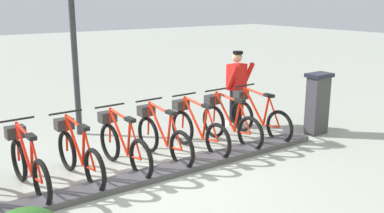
{
  "coord_description": "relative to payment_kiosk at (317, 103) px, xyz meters",
  "views": [
    {
      "loc": [
        -5.59,
        3.14,
        2.77
      ],
      "look_at": [
        0.5,
        -1.12,
        0.9
      ],
      "focal_mm": 40.58,
      "sensor_mm": 36.0,
      "label": 1
    }
  ],
  "objects": [
    {
      "name": "ground_plane",
      "position": [
        -0.05,
        3.97,
        -0.67
      ],
      "size": [
        60.0,
        60.0,
        0.0
      ],
      "primitive_type": "plane",
      "color": "#A4A99C"
    },
    {
      "name": "dock_rail_base",
      "position": [
        -0.05,
        3.97,
        -0.62
      ],
      "size": [
        0.44,
        6.86,
        0.1
      ],
      "primitive_type": "cube",
      "color": "#47474C",
      "rests_on": "ground"
    },
    {
      "name": "payment_kiosk",
      "position": [
        0.0,
        0.0,
        0.0
      ],
      "size": [
        0.36,
        0.52,
        1.28
      ],
      "color": "#38383D",
      "rests_on": "ground"
    },
    {
      "name": "bike_docked_0",
      "position": [
        0.57,
        1.14,
        -0.24
      ],
      "size": [
        1.72,
        0.54,
        1.02
      ],
      "color": "black",
      "rests_on": "ground"
    },
    {
      "name": "bike_docked_1",
      "position": [
        0.57,
        1.9,
        -0.24
      ],
      "size": [
        1.72,
        0.54,
        1.02
      ],
      "color": "black",
      "rests_on": "ground"
    },
    {
      "name": "bike_docked_2",
      "position": [
        0.57,
        2.65,
        -0.24
      ],
      "size": [
        1.72,
        0.54,
        1.02
      ],
      "color": "black",
      "rests_on": "ground"
    },
    {
      "name": "bike_docked_3",
      "position": [
        0.57,
        3.41,
        -0.24
      ],
      "size": [
        1.72,
        0.54,
        1.02
      ],
      "color": "black",
      "rests_on": "ground"
    },
    {
      "name": "bike_docked_4",
      "position": [
        0.57,
        4.17,
        -0.24
      ],
      "size": [
        1.72,
        0.54,
        1.02
      ],
      "color": "black",
      "rests_on": "ground"
    },
    {
      "name": "bike_docked_5",
      "position": [
        0.57,
        4.93,
        -0.24
      ],
      "size": [
        1.72,
        0.54,
        1.02
      ],
      "color": "black",
      "rests_on": "ground"
    },
    {
      "name": "bike_docked_6",
      "position": [
        0.57,
        5.68,
        -0.24
      ],
      "size": [
        1.72,
        0.54,
        1.02
      ],
      "color": "black",
      "rests_on": "ground"
    },
    {
      "name": "worker_near_rack",
      "position": [
        1.4,
        0.99,
        0.24
      ],
      "size": [
        0.49,
        0.67,
        1.66
      ],
      "color": "white",
      "rests_on": "ground"
    },
    {
      "name": "lamp_post",
      "position": [
        2.8,
        4.07,
        1.84
      ],
      "size": [
        0.32,
        0.32,
        3.81
      ],
      "color": "#2D2D33",
      "rests_on": "ground"
    }
  ]
}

